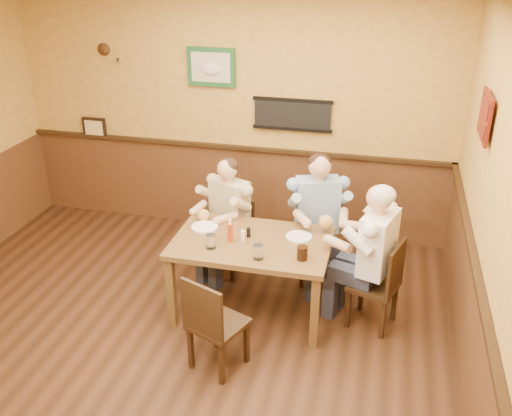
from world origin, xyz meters
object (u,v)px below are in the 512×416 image
at_px(chair_near_side, 218,321).
at_px(diner_tan_shirt, 230,222).
at_px(water_glass_mid, 258,252).
at_px(chair_back_right, 315,241).
at_px(hot_sauce_bottle, 230,232).
at_px(pepper_shaker, 249,232).
at_px(salt_shaker, 243,236).
at_px(chair_back_left, 230,237).
at_px(cola_tumbler, 302,253).
at_px(chair_right_end, 374,283).
at_px(water_glass_left, 211,241).
at_px(diner_white_elder, 376,265).
at_px(diner_blue_polo, 316,225).
at_px(dining_table, 252,250).

height_order(chair_near_side, diner_tan_shirt, diner_tan_shirt).
bearing_deg(water_glass_mid, chair_back_right, 70.47).
xyz_separation_m(hot_sauce_bottle, pepper_shaker, (0.14, 0.12, -0.05)).
relative_size(chair_near_side, salt_shaker, 8.70).
relative_size(chair_back_left, cola_tumbler, 6.62).
bearing_deg(pepper_shaker, chair_right_end, 0.09).
bearing_deg(water_glass_left, chair_right_end, 11.11).
bearing_deg(cola_tumbler, chair_back_left, 135.53).
distance_m(chair_right_end, diner_white_elder, 0.18).
height_order(chair_near_side, water_glass_mid, water_glass_mid).
xyz_separation_m(chair_right_end, salt_shaker, (-1.17, -0.09, 0.37)).
xyz_separation_m(chair_back_right, water_glass_mid, (-0.35, -1.00, 0.39)).
height_order(chair_back_right, diner_blue_polo, diner_blue_polo).
bearing_deg(water_glass_mid, cola_tumbler, 12.14).
xyz_separation_m(chair_near_side, diner_white_elder, (1.18, 0.86, 0.18)).
bearing_deg(chair_back_right, diner_tan_shirt, 165.10).
height_order(diner_white_elder, pepper_shaker, diner_white_elder).
bearing_deg(diner_blue_polo, hot_sauce_bottle, -149.87).
xyz_separation_m(chair_back_left, hot_sauce_bottle, (0.21, -0.70, 0.45)).
bearing_deg(diner_tan_shirt, chair_back_left, 0.00).
height_order(diner_white_elder, water_glass_mid, diner_white_elder).
height_order(chair_back_left, water_glass_left, water_glass_left).
xyz_separation_m(chair_right_end, pepper_shaker, (-1.14, -0.00, 0.37)).
distance_m(water_glass_mid, hot_sauce_bottle, 0.39).
xyz_separation_m(chair_near_side, diner_blue_polo, (0.56, 1.50, 0.18)).
relative_size(dining_table, diner_blue_polo, 1.15).
bearing_deg(water_glass_left, dining_table, 34.15).
relative_size(water_glass_left, cola_tumbler, 1.07).
xyz_separation_m(chair_back_right, chair_right_end, (0.61, -0.64, 0.00)).
bearing_deg(chair_back_left, salt_shaker, -39.98).
height_order(diner_tan_shirt, water_glass_mid, diner_tan_shirt).
height_order(chair_right_end, hot_sauce_bottle, hot_sauce_bottle).
bearing_deg(hot_sauce_bottle, water_glass_left, -130.22).
xyz_separation_m(dining_table, chair_near_side, (-0.08, -0.80, -0.23)).
distance_m(chair_back_left, hot_sauce_bottle, 0.86).
distance_m(diner_white_elder, water_glass_left, 1.45).
height_order(dining_table, pepper_shaker, pepper_shaker).
distance_m(chair_back_right, diner_white_elder, 0.91).
bearing_deg(chair_back_right, chair_near_side, -129.28).
xyz_separation_m(chair_back_right, diner_blue_polo, (0.00, 0.00, 0.18)).
xyz_separation_m(chair_near_side, salt_shaker, (0.00, 0.78, 0.37)).
distance_m(salt_shaker, pepper_shaker, 0.09).
relative_size(chair_near_side, hot_sauce_bottle, 4.44).
relative_size(diner_white_elder, water_glass_mid, 9.38).
distance_m(chair_back_left, chair_near_side, 1.48).
bearing_deg(chair_right_end, chair_back_right, -118.90).
bearing_deg(chair_near_side, diner_tan_shirt, -55.24).
height_order(dining_table, hot_sauce_bottle, hot_sauce_bottle).
distance_m(chair_right_end, hot_sauce_bottle, 1.35).
height_order(chair_right_end, chair_near_side, chair_near_side).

